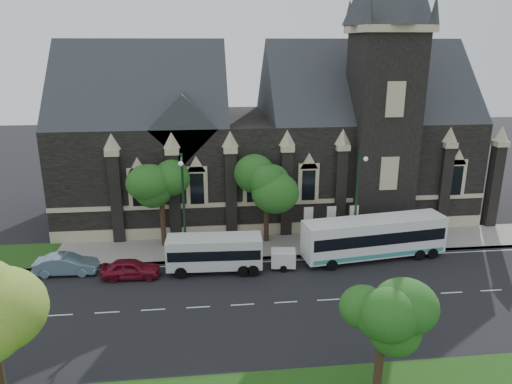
{
  "coord_description": "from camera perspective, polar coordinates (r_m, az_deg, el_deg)",
  "views": [
    {
      "loc": [
        -2.23,
        -28.72,
        17.03
      ],
      "look_at": [
        1.59,
        6.0,
        6.15
      ],
      "focal_mm": 33.53,
      "sensor_mm": 36.0,
      "label": 1
    }
  ],
  "objects": [
    {
      "name": "sedan",
      "position": [
        39.95,
        -21.71,
        -8.01
      ],
      "size": [
        4.77,
        1.79,
        1.56
      ],
      "primitive_type": "imported",
      "rotation": [
        0.0,
        0.0,
        1.54
      ],
      "color": "#789BAD",
      "rests_on": "ground"
    },
    {
      "name": "museum",
      "position": [
        48.87,
        2.49,
        6.84
      ],
      "size": [
        40.0,
        17.7,
        29.9
      ],
      "color": "black",
      "rests_on": "ground"
    },
    {
      "name": "sidewalk",
      "position": [
        41.87,
        -2.71,
        -6.6
      ],
      "size": [
        80.0,
        5.0,
        0.15
      ],
      "primitive_type": "cube",
      "color": "gray",
      "rests_on": "ground"
    },
    {
      "name": "street_lamp_near",
      "position": [
        39.67,
        11.99,
        -0.57
      ],
      "size": [
        0.36,
        1.88,
        9.0
      ],
      "color": "black",
      "rests_on": "ground"
    },
    {
      "name": "tree_park_east",
      "position": [
        24.51,
        15.18,
        -13.78
      ],
      "size": [
        3.4,
        3.4,
        6.28
      ],
      "color": "black",
      "rests_on": "ground"
    },
    {
      "name": "banner_flag_right",
      "position": [
        42.35,
        11.34,
        -3.28
      ],
      "size": [
        0.9,
        0.1,
        4.0
      ],
      "color": "black",
      "rests_on": "ground"
    },
    {
      "name": "tree_walk_right",
      "position": [
        41.35,
        1.52,
        1.57
      ],
      "size": [
        4.08,
        4.08,
        7.8
      ],
      "color": "black",
      "rests_on": "ground"
    },
    {
      "name": "street_lamp_mid",
      "position": [
        37.78,
        -8.64,
        -1.28
      ],
      "size": [
        0.36,
        1.88,
        9.0
      ],
      "color": "black",
      "rests_on": "ground"
    },
    {
      "name": "shuttle_bus",
      "position": [
        37.39,
        -4.95,
        -7.08
      ],
      "size": [
        7.4,
        2.84,
        2.82
      ],
      "rotation": [
        0.0,
        0.0,
        -0.04
      ],
      "color": "silver",
      "rests_on": "ground"
    },
    {
      "name": "banner_flag_left",
      "position": [
        41.35,
        6.04,
        -3.54
      ],
      "size": [
        0.9,
        0.1,
        4.0
      ],
      "color": "black",
      "rests_on": "ground"
    },
    {
      "name": "car_far_red",
      "position": [
        37.79,
        -14.7,
        -8.83
      ],
      "size": [
        4.42,
        1.88,
        1.49
      ],
      "primitive_type": "imported",
      "rotation": [
        0.0,
        0.0,
        1.54
      ],
      "color": "maroon",
      "rests_on": "ground"
    },
    {
      "name": "tree_walk_left",
      "position": [
        41.16,
        -11.01,
        1.05
      ],
      "size": [
        3.91,
        3.91,
        7.64
      ],
      "color": "black",
      "rests_on": "ground"
    },
    {
      "name": "banner_flag_center",
      "position": [
        41.8,
        8.72,
        -3.41
      ],
      "size": [
        0.9,
        0.1,
        4.0
      ],
      "color": "black",
      "rests_on": "ground"
    },
    {
      "name": "box_trailer",
      "position": [
        38.08,
        3.27,
        -7.89
      ],
      "size": [
        2.83,
        1.67,
        1.47
      ],
      "rotation": [
        0.0,
        0.0,
        -0.12
      ],
      "color": "silver",
      "rests_on": "ground"
    },
    {
      "name": "ground",
      "position": [
        33.46,
        -1.63,
        -13.29
      ],
      "size": [
        160.0,
        160.0,
        0.0
      ],
      "primitive_type": "plane",
      "color": "black",
      "rests_on": "ground"
    },
    {
      "name": "tour_coach",
      "position": [
        40.41,
        13.93,
        -5.24
      ],
      "size": [
        12.11,
        4.08,
        3.47
      ],
      "rotation": [
        0.0,
        0.0,
        0.13
      ],
      "color": "white",
      "rests_on": "ground"
    }
  ]
}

